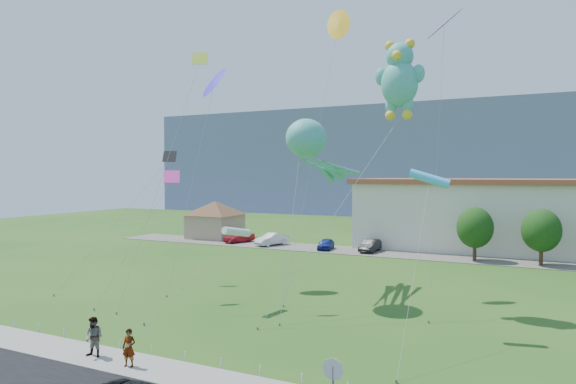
% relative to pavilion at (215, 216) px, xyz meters
% --- Properties ---
extents(ground, '(160.00, 160.00, 0.00)m').
position_rel_pavilion_xyz_m(ground, '(24.00, -38.00, -3.02)').
color(ground, '#225016').
rests_on(ground, ground).
extents(sidewalk, '(80.00, 2.50, 0.10)m').
position_rel_pavilion_xyz_m(sidewalk, '(24.00, -40.75, -2.97)').
color(sidewalk, gray).
rests_on(sidewalk, ground).
extents(parking_strip, '(70.00, 6.00, 0.06)m').
position_rel_pavilion_xyz_m(parking_strip, '(24.00, -3.00, -2.99)').
color(parking_strip, '#59544C').
rests_on(parking_strip, ground).
extents(hill_ridge, '(160.00, 50.00, 25.00)m').
position_rel_pavilion_xyz_m(hill_ridge, '(24.00, 82.00, 9.48)').
color(hill_ridge, slate).
rests_on(hill_ridge, ground).
extents(pavilion, '(9.20, 9.20, 5.00)m').
position_rel_pavilion_xyz_m(pavilion, '(0.00, 0.00, 0.00)').
color(pavilion, tan).
rests_on(pavilion, ground).
extents(stop_sign, '(0.80, 0.07, 2.50)m').
position_rel_pavilion_xyz_m(stop_sign, '(33.50, -42.21, -1.15)').
color(stop_sign, slate).
rests_on(stop_sign, ground).
extents(rope_fence, '(26.05, 0.05, 0.50)m').
position_rel_pavilion_xyz_m(rope_fence, '(24.00, -39.30, -2.77)').
color(rope_fence, white).
rests_on(rope_fence, ground).
extents(tree_near, '(3.60, 3.60, 5.47)m').
position_rel_pavilion_xyz_m(tree_near, '(34.00, -4.00, 0.36)').
color(tree_near, '#3F2B19').
rests_on(tree_near, ground).
extents(tree_mid, '(3.60, 3.60, 5.47)m').
position_rel_pavilion_xyz_m(tree_mid, '(40.00, -4.00, 0.36)').
color(tree_mid, '#3F2B19').
rests_on(tree_mid, ground).
extents(pedestrian_left, '(0.71, 0.56, 1.70)m').
position_rel_pavilion_xyz_m(pedestrian_left, '(23.26, -41.09, -2.07)').
color(pedestrian_left, gray).
rests_on(pedestrian_left, sidewalk).
extents(pedestrian_right, '(1.00, 0.82, 1.89)m').
position_rel_pavilion_xyz_m(pedestrian_right, '(20.90, -40.89, -1.98)').
color(pedestrian_right, gray).
rests_on(pedestrian_right, sidewalk).
extents(parked_car_red, '(3.07, 4.64, 1.47)m').
position_rel_pavilion_xyz_m(parked_car_red, '(5.43, -2.65, -2.23)').
color(parked_car_red, red).
rests_on(parked_car_red, parking_strip).
extents(parked_car_silver, '(2.93, 4.78, 1.49)m').
position_rel_pavilion_xyz_m(parked_car_silver, '(10.43, -3.18, -2.22)').
color(parked_car_silver, '#B8BAC0').
rests_on(parked_car_silver, parking_strip).
extents(parked_car_blue, '(1.99, 3.83, 1.24)m').
position_rel_pavilion_xyz_m(parked_car_blue, '(17.69, -3.48, -2.34)').
color(parked_car_blue, navy).
rests_on(parked_car_blue, parking_strip).
extents(parked_car_black, '(1.54, 4.23, 1.39)m').
position_rel_pavilion_xyz_m(parked_car_black, '(22.82, -2.91, -2.27)').
color(parked_car_black, black).
rests_on(parked_car_black, parking_strip).
extents(octopus_kite, '(2.72, 13.34, 12.59)m').
position_rel_pavilion_xyz_m(octopus_kite, '(25.20, -24.57, 7.45)').
color(octopus_kite, teal).
rests_on(octopus_kite, ground).
extents(teddy_bear_kite, '(7.39, 10.24, 17.65)m').
position_rel_pavilion_xyz_m(teddy_bear_kite, '(31.30, -24.41, 12.13)').
color(teddy_bear_kite, teal).
rests_on(teddy_bear_kite, ground).
extents(small_kite_black, '(4.27, 9.28, 10.66)m').
position_rel_pavilion_xyz_m(small_kite_black, '(11.70, -25.49, 5.98)').
color(small_kite_black, black).
rests_on(small_kite_black, ground).
extents(small_kite_blue, '(1.80, 7.05, 16.91)m').
position_rel_pavilion_xyz_m(small_kite_blue, '(15.82, -23.49, 12.83)').
color(small_kite_blue, '#3326DA').
rests_on(small_kite_blue, ground).
extents(small_kite_orange, '(1.80, 8.68, 21.11)m').
position_rel_pavilion_xyz_m(small_kite_orange, '(25.50, -20.72, 16.84)').
color(small_kite_orange, yellow).
rests_on(small_kite_orange, ground).
extents(small_kite_yellow, '(2.84, 6.70, 17.30)m').
position_rel_pavilion_xyz_m(small_kite_yellow, '(17.97, -29.46, 11.50)').
color(small_kite_yellow, '#B9D231').
rests_on(small_kite_yellow, ground).
extents(small_kite_purple, '(1.80, 6.92, 19.76)m').
position_rel_pavilion_xyz_m(small_kite_purple, '(33.72, -21.92, 15.56)').
color(small_kite_purple, purple).
rests_on(small_kite_purple, ground).
extents(small_kite_cyan, '(0.51, 9.04, 8.95)m').
position_rel_pavilion_xyz_m(small_kite_cyan, '(34.27, -29.61, 5.42)').
color(small_kite_cyan, '#38BEFD').
rests_on(small_kite_cyan, ground).
extents(small_kite_white, '(3.08, 6.84, 5.44)m').
position_rel_pavilion_xyz_m(small_kite_white, '(22.05, -30.04, 1.94)').
color(small_kite_white, white).
rests_on(small_kite_white, ground).
extents(small_kite_pink, '(2.73, 6.02, 9.01)m').
position_rel_pavilion_xyz_m(small_kite_pink, '(16.03, -29.85, 4.68)').
color(small_kite_pink, '#FD38AC').
rests_on(small_kite_pink, ground).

